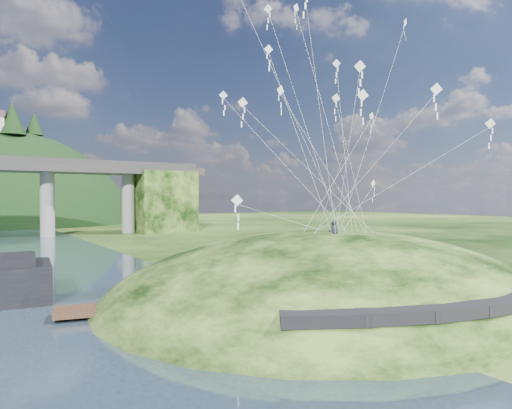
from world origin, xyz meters
TOP-DOWN VIEW (x-y plane):
  - ground at (0.00, 0.00)m, footprint 320.00×320.00m
  - grass_hill at (8.00, 2.00)m, footprint 36.00×32.00m
  - footpath at (7.46, -9.74)m, footprint 22.29×5.84m
  - wooden_dock at (-3.59, 4.54)m, footprint 14.77×5.81m
  - kite_flyers at (7.47, 0.96)m, footprint 1.65×1.66m
  - kite_swarm at (9.08, 3.58)m, footprint 20.46×17.17m

SIDE VIEW (x-z plane):
  - grass_hill at x=8.00m, z-range -8.00..5.00m
  - ground at x=0.00m, z-range 0.00..0.00m
  - wooden_dock at x=-3.59m, z-range -0.06..0.98m
  - footpath at x=7.46m, z-range 1.67..2.50m
  - kite_flyers at x=7.47m, z-range 4.87..6.85m
  - kite_swarm at x=9.08m, z-range 6.65..27.65m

